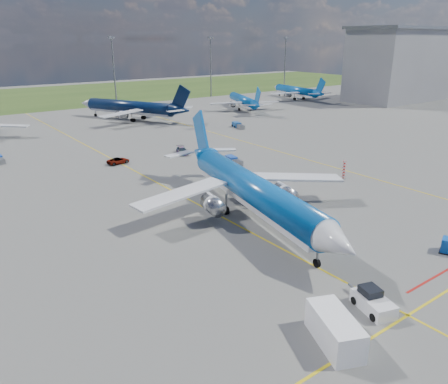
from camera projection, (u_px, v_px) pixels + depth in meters
ground at (254, 234)px, 51.72m from camera, size 400.00×400.00×0.00m
grass_strip at (0, 100)px, 165.72m from camera, size 400.00×80.00×0.01m
taxiway_lines at (148, 177)px, 72.86m from camera, size 60.25×160.00×0.02m
floodlight_masts at (53, 70)px, 136.74m from camera, size 202.20×0.50×22.70m
terminal_building at (400, 64)px, 160.04m from camera, size 42.00×22.00×26.00m
warning_post at (344, 170)px, 71.83m from camera, size 0.50×0.50×3.00m
bg_jet_n at (131, 120)px, 124.53m from camera, size 44.64×48.71×10.31m
bg_jet_ne at (243, 109)px, 143.02m from camera, size 34.39×38.75×8.40m
bg_jet_ene at (296, 99)px, 168.10m from camera, size 30.93×37.46×8.80m
main_airliner at (253, 218)px, 56.34m from camera, size 40.32×47.98×11.03m
pushback_tug at (373, 302)px, 37.11m from camera, size 3.09×5.57×1.85m
service_van at (335, 330)px, 32.77m from camera, size 4.40×6.02×2.43m
service_car_b at (118, 161)px, 80.64m from camera, size 4.41×2.46×1.17m
service_car_c at (182, 151)px, 87.59m from camera, size 3.32×4.96×1.33m
baggage_tug_w at (233, 160)px, 81.13m from camera, size 2.16×5.11×1.11m
baggage_tug_e at (238, 125)px, 113.45m from camera, size 2.96×5.75×1.25m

